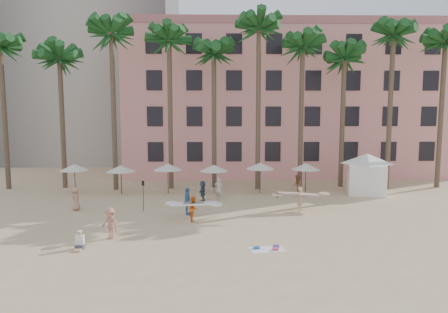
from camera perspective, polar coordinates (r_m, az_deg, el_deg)
name	(u,v)px	position (r m, az deg, el deg)	size (l,w,h in m)	color
ground	(231,240)	(22.83, 0.96, -11.77)	(120.00, 120.00, 0.00)	#D1B789
pink_hotel	(282,104)	(48.30, 8.25, 7.47)	(35.00, 14.00, 16.00)	pink
palm_row	(231,46)	(37.13, 0.95, 15.53)	(44.40, 5.40, 16.30)	brown
umbrella_row	(191,167)	(34.57, -4.76, -1.53)	(22.50, 2.70, 2.73)	#332B23
cabana	(367,170)	(36.73, 19.69, -1.83)	(5.49, 5.49, 3.50)	white
beach_towel	(268,249)	(21.44, 6.26, -12.97)	(1.93, 1.26, 0.14)	white
carrier_yellow	(301,197)	(29.28, 10.91, -5.74)	(3.47, 1.00, 1.76)	tan
carrier_white	(194,207)	(26.34, -4.35, -7.27)	(3.11, 1.20, 1.64)	orange
beachgoers	(187,198)	(29.11, -5.26, -5.95)	(17.84, 12.37, 1.92)	#B0755E
paddle	(143,192)	(29.12, -11.47, -5.00)	(0.18, 0.04, 2.23)	black
seated_man	(80,243)	(22.54, -19.94, -11.54)	(0.42, 0.74, 0.96)	#3F3F4C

